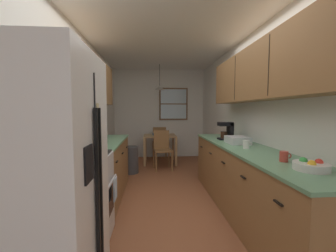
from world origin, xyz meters
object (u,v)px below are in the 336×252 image
(storage_canister, at_px, (91,140))
(mug_spare, at_px, (246,144))
(dining_chair_far, at_px, (159,141))
(coffee_maker, at_px, (227,130))
(dining_table, at_px, (160,140))
(dish_rack, at_px, (237,140))
(fruit_bowl, at_px, (311,166))
(stove_range, at_px, (78,198))
(microwave_over_range, at_px, (62,85))
(dining_chair_near, at_px, (162,148))
(refrigerator, at_px, (44,184))
(mug_by_coffeemaker, at_px, (284,156))
(table_serving_bowl, at_px, (155,134))
(trash_bin, at_px, (130,160))

(storage_canister, bearing_deg, mug_spare, -6.26)
(dining_chair_far, distance_m, coffee_maker, 2.96)
(dining_table, relative_size, coffee_maker, 2.93)
(dining_table, relative_size, dish_rack, 2.44)
(fruit_bowl, distance_m, dish_rack, 1.37)
(dining_chair_far, relative_size, mug_spare, 7.96)
(dish_rack, bearing_deg, stove_range, -159.48)
(microwave_over_range, bearing_deg, mug_spare, 9.40)
(stove_range, distance_m, dining_chair_near, 2.89)
(refrigerator, bearing_deg, mug_by_coffeemaker, 11.64)
(mug_spare, distance_m, dish_rack, 0.41)
(dining_chair_near, xyz_separation_m, table_serving_bowl, (-0.15, 0.59, 0.26))
(dining_table, bearing_deg, refrigerator, -103.02)
(microwave_over_range, xyz_separation_m, table_serving_bowl, (0.97, 3.30, -0.86))
(trash_bin, bearing_deg, mug_spare, -52.01)
(dining_table, distance_m, table_serving_bowl, 0.19)
(mug_by_coffeemaker, bearing_deg, trash_bin, 121.35)
(dining_table, distance_m, coffee_maker, 2.41)
(dish_rack, distance_m, table_serving_bowl, 2.80)
(mug_spare, relative_size, table_serving_bowl, 0.70)
(mug_spare, relative_size, fruit_bowl, 0.43)
(storage_canister, relative_size, mug_spare, 1.64)
(stove_range, xyz_separation_m, coffee_maker, (1.98, 1.16, 0.58))
(stove_range, height_order, table_serving_bowl, stove_range)
(stove_range, bearing_deg, dining_chair_near, 69.63)
(dish_rack, bearing_deg, storage_canister, -174.48)
(microwave_over_range, height_order, fruit_bowl, microwave_over_range)
(dining_chair_near, bearing_deg, trash_bin, -159.33)
(refrigerator, height_order, dining_table, refrigerator)
(coffee_maker, bearing_deg, mug_by_coffeemaker, -89.91)
(dining_chair_far, distance_m, mug_by_coffeemaker, 4.36)
(table_serving_bowl, bearing_deg, dining_table, -2.69)
(table_serving_bowl, bearing_deg, trash_bin, -123.33)
(stove_range, distance_m, dining_chair_far, 4.01)
(stove_range, relative_size, storage_canister, 5.92)
(stove_range, bearing_deg, table_serving_bowl, 75.41)
(mug_by_coffeemaker, height_order, mug_spare, mug_spare)
(table_serving_bowl, bearing_deg, dining_chair_far, 78.04)
(microwave_over_range, height_order, dish_rack, microwave_over_range)
(microwave_over_range, xyz_separation_m, fruit_bowl, (2.14, -0.62, -0.68))
(trash_bin, xyz_separation_m, table_serving_bowl, (0.57, 0.86, 0.47))
(microwave_over_range, distance_m, dining_chair_near, 3.14)
(mug_by_coffeemaker, distance_m, table_serving_bowl, 3.81)
(coffee_maker, xyz_separation_m, dish_rack, (0.01, -0.41, -0.10))
(coffee_maker, distance_m, mug_by_coffeemaker, 1.50)
(refrigerator, xyz_separation_m, dining_chair_far, (0.94, 4.62, -0.38))
(dining_chair_far, bearing_deg, mug_by_coffeemaker, -76.61)
(refrigerator, relative_size, fruit_bowl, 6.72)
(dining_chair_far, distance_m, mug_spare, 3.70)
(stove_range, height_order, dish_rack, stove_range)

